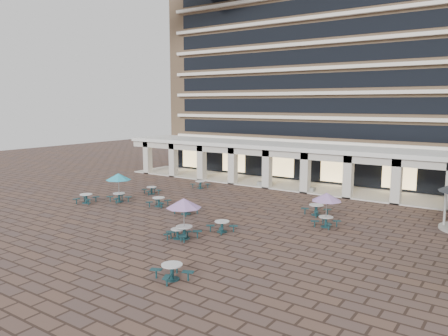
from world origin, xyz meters
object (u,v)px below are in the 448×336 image
Objects in this scene: planter_left at (264,182)px; planter_right at (307,186)px; picnic_table_1 at (177,233)px; picnic_table_3 at (172,270)px; picnic_table_0 at (86,198)px.

planter_right is at bearing 0.00° from planter_left.
picnic_table_3 is at bearing -65.37° from picnic_table_1.
picnic_table_1 is at bearing -32.81° from picnic_table_0.
picnic_table_0 is at bearing 152.67° from picnic_table_1.
picnic_table_3 is 25.28m from planter_left.
picnic_table_0 is 1.27× the size of picnic_table_1.
planter_right is at bearing 119.31° from picnic_table_3.
picnic_table_0 is 1.43× the size of planter_right.
picnic_table_1 is 0.79× the size of picnic_table_3.
planter_right reaches higher than picnic_table_0.
planter_right reaches higher than planter_left.
planter_right is at bearing 29.05° from picnic_table_0.
picnic_table_1 is at bearing 149.52° from picnic_table_3.
planter_right is (0.69, 18.72, 0.15)m from picnic_table_1.
planter_left reaches higher than picnic_table_1.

